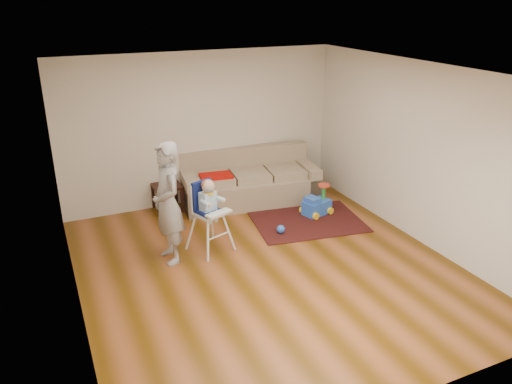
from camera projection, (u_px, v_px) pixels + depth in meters
name	position (u px, v px, depth m)	size (l,w,h in m)	color
ground	(268.00, 268.00, 7.01)	(5.50, 5.50, 0.00)	#503107
room_envelope	(252.00, 129.00, 6.76)	(5.04, 5.52, 2.72)	beige
sofa	(249.00, 178.00, 9.06)	(2.55, 1.31, 0.94)	gray
side_table	(167.00, 197.00, 8.79)	(0.48, 0.48, 0.48)	black
area_rug	(307.00, 221.00, 8.42)	(1.79, 1.34, 0.01)	black
ride_on_toy	(317.00, 200.00, 8.59)	(0.47, 0.33, 0.51)	blue
toy_ball	(281.00, 229.00, 7.96)	(0.13, 0.13, 0.13)	blue
high_chair	(209.00, 217.00, 7.31)	(0.67, 0.67, 1.13)	silver
adult	(168.00, 203.00, 6.91)	(0.64, 0.42, 1.75)	#9B9B9D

